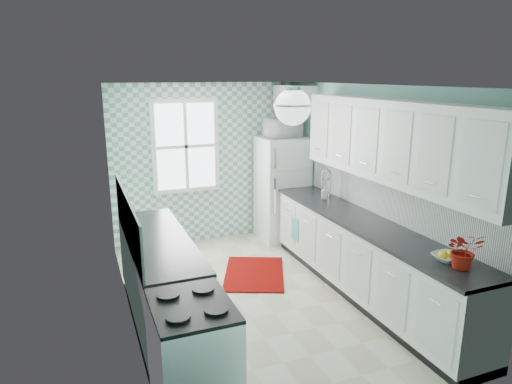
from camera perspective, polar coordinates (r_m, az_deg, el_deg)
name	(u,v)px	position (r m, az deg, el deg)	size (l,w,h in m)	color
floor	(260,298)	(5.68, 0.47, -13.06)	(3.00, 4.40, 0.02)	beige
ceiling	(260,85)	(5.03, 0.53, 13.29)	(3.00, 4.40, 0.02)	white
wall_back	(207,163)	(7.26, -6.09, 3.57)	(3.00, 0.02, 2.50)	#74B4A6
wall_front	(377,273)	(3.39, 14.92, -9.81)	(3.00, 0.02, 2.50)	#74B4A6
wall_left	(124,212)	(4.87, -16.20, -2.38)	(0.02, 4.40, 2.50)	#74B4A6
wall_right	(371,186)	(5.93, 14.14, 0.74)	(0.02, 4.40, 2.50)	#74B4A6
accent_wall	(208,164)	(7.24, -6.04, 3.54)	(3.00, 0.01, 2.50)	#64A491
window	(186,146)	(7.08, -8.78, 5.66)	(1.04, 0.05, 1.44)	white
backsplash_right	(389,198)	(5.63, 16.27, -0.73)	(0.02, 3.60, 0.51)	white
backsplash_left	(127,219)	(4.82, -15.80, -3.22)	(0.02, 2.15, 0.51)	white
upper_cabinets_right	(394,142)	(5.24, 16.82, 6.02)	(0.33, 3.20, 0.90)	white
upper_cabinet_fridge	(293,99)	(7.25, 4.69, 11.55)	(0.40, 0.74, 0.40)	white
ceiling_light	(293,107)	(4.31, 4.60, 10.56)	(0.34, 0.34, 0.35)	silver
base_cabinets_right	(365,260)	(5.70, 13.42, -8.27)	(0.60, 3.60, 0.90)	white
countertop_right	(366,223)	(5.53, 13.58, -3.80)	(0.63, 3.60, 0.04)	black
base_cabinets_left	(160,281)	(5.12, -11.96, -10.87)	(0.60, 2.15, 0.90)	white
countertop_left	(159,240)	(4.94, -12.07, -5.91)	(0.63, 2.15, 0.04)	black
fridge	(282,189)	(7.34, 3.26, 0.40)	(0.72, 0.72, 1.66)	white
stove	(194,356)	(3.82, -7.81, -19.66)	(0.61, 0.76, 0.92)	white
sink	(321,198)	(6.43, 8.07, -0.81)	(0.43, 0.36, 0.53)	silver
rug	(254,274)	(6.25, -0.22, -10.16)	(0.78, 1.11, 0.02)	maroon
dish_towel	(295,229)	(6.53, 4.94, -4.65)	(0.01, 0.22, 0.33)	#5EB3AD
fruit_bowl	(447,258)	(4.62, 22.78, -7.56)	(0.25, 0.25, 0.06)	silver
potted_plant	(464,250)	(4.45, 24.56, -6.63)	(0.31, 0.27, 0.34)	#A32011
soap_bottle	(324,192)	(6.41, 8.55, -0.04)	(0.08, 0.08, 0.17)	#AEBEC8
microwave	(283,128)	(7.17, 3.37, 8.02)	(0.53, 0.36, 0.29)	white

